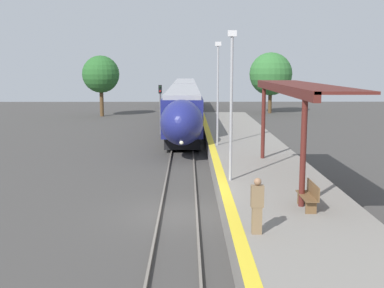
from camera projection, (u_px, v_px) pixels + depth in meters
name	position (u px, v px, depth m)	size (l,w,h in m)	color
ground_plane	(178.00, 214.00, 18.74)	(120.00, 120.00, 0.00)	#423F3D
rail_left	(160.00, 213.00, 18.72)	(0.08, 90.00, 0.15)	slate
rail_right	(197.00, 212.00, 18.74)	(0.08, 90.00, 0.15)	slate
train	(184.00, 100.00, 50.05)	(2.77, 45.75, 3.88)	black
platform_right	(280.00, 202.00, 18.70)	(4.71, 64.00, 0.97)	gray
platform_bench	(309.00, 195.00, 16.14)	(0.44, 1.54, 0.89)	brown
person_waiting	(257.00, 205.00, 13.66)	(0.36, 0.22, 1.64)	#7F6647
railway_signal	(160.00, 104.00, 40.41)	(0.28, 0.28, 4.16)	#59595E
lamppost_near	(231.00, 97.00, 19.70)	(0.36, 0.20, 6.17)	#9E9EA3
lamppost_mid	(218.00, 88.00, 28.71)	(0.36, 0.20, 6.17)	#9E9EA3
station_canopy	(294.00, 90.00, 20.21)	(2.02, 11.71, 4.01)	#511E19
background_tree_left	(101.00, 74.00, 54.71)	(4.21, 4.21, 6.92)	brown
background_tree_right	(271.00, 74.00, 58.39)	(5.19, 5.19, 7.37)	brown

